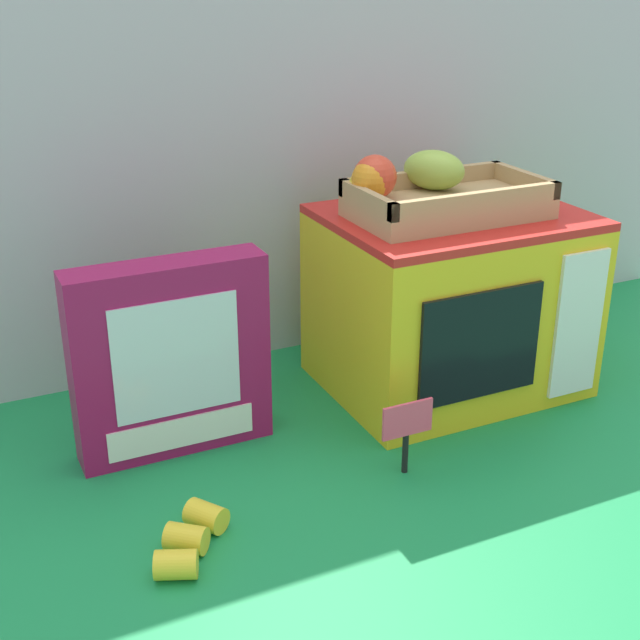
% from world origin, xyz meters
% --- Properties ---
extents(ground_plane, '(1.70, 1.70, 0.00)m').
position_xyz_m(ground_plane, '(0.00, 0.00, 0.00)').
color(ground_plane, '#198C47').
rests_on(ground_plane, ground).
extents(display_back_panel, '(1.61, 0.03, 0.68)m').
position_xyz_m(display_back_panel, '(0.00, 0.27, 0.34)').
color(display_back_panel, '#B7BABF').
rests_on(display_back_panel, ground).
extents(toy_microwave, '(0.36, 0.29, 0.27)m').
position_xyz_m(toy_microwave, '(0.19, 0.04, 0.13)').
color(toy_microwave, yellow).
rests_on(toy_microwave, ground).
extents(food_groups_crate, '(0.27, 0.18, 0.09)m').
position_xyz_m(food_groups_crate, '(0.15, 0.04, 0.30)').
color(food_groups_crate, tan).
rests_on(food_groups_crate, toy_microwave).
extents(cookie_set_box, '(0.26, 0.06, 0.26)m').
position_xyz_m(cookie_set_box, '(-0.24, 0.03, 0.13)').
color(cookie_set_box, '#99144C').
rests_on(cookie_set_box, ground).
extents(price_sign, '(0.07, 0.01, 0.10)m').
position_xyz_m(price_sign, '(0.01, -0.16, 0.07)').
color(price_sign, black).
rests_on(price_sign, ground).
extents(loose_toy_banana, '(0.11, 0.12, 0.03)m').
position_xyz_m(loose_toy_banana, '(-0.29, -0.19, 0.02)').
color(loose_toy_banana, yellow).
rests_on(loose_toy_banana, ground).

